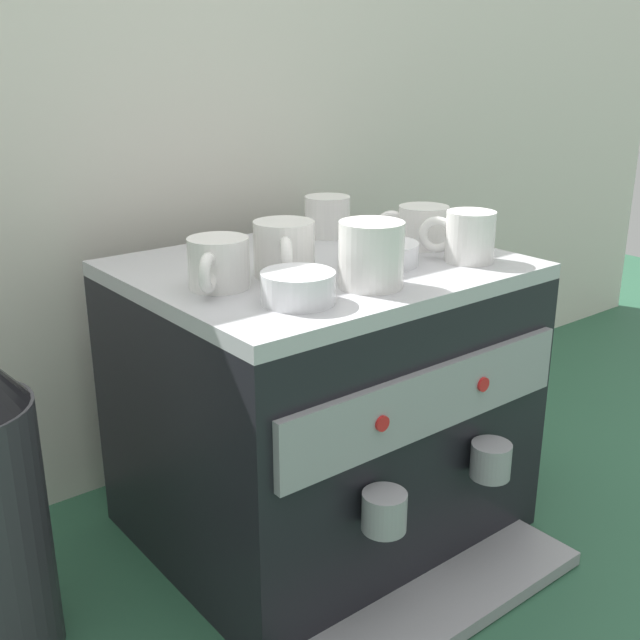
# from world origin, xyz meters

# --- Properties ---
(ground_plane) EXTENTS (4.00, 4.00, 0.00)m
(ground_plane) POSITION_xyz_m (0.00, 0.00, 0.00)
(ground_plane) COLOR #28563D
(tiled_backsplash_wall) EXTENTS (2.80, 0.03, 1.01)m
(tiled_backsplash_wall) POSITION_xyz_m (0.00, 0.33, 0.50)
(tiled_backsplash_wall) COLOR silver
(tiled_backsplash_wall) RESTS_ON ground_plane
(espresso_machine) EXTENTS (0.53, 0.55, 0.43)m
(espresso_machine) POSITION_xyz_m (0.00, -0.00, 0.21)
(espresso_machine) COLOR black
(espresso_machine) RESTS_ON ground_plane
(ceramic_cup_0) EXTENTS (0.10, 0.09, 0.07)m
(ceramic_cup_0) POSITION_xyz_m (0.12, 0.13, 0.46)
(ceramic_cup_0) COLOR white
(ceramic_cup_0) RESTS_ON espresso_machine
(ceramic_cup_1) EXTENTS (0.10, 0.10, 0.06)m
(ceramic_cup_1) POSITION_xyz_m (-0.18, -0.02, 0.46)
(ceramic_cup_1) COLOR white
(ceramic_cup_1) RESTS_ON espresso_machine
(ceramic_cup_2) EXTENTS (0.08, 0.13, 0.08)m
(ceramic_cup_2) POSITION_xyz_m (-0.02, -0.13, 0.47)
(ceramic_cup_2) COLOR white
(ceramic_cup_2) RESTS_ON espresso_machine
(ceramic_cup_3) EXTENTS (0.08, 0.10, 0.07)m
(ceramic_cup_3) POSITION_xyz_m (0.17, -0.13, 0.47)
(ceramic_cup_3) COLOR white
(ceramic_cup_3) RESTS_ON espresso_machine
(ceramic_cup_4) EXTENTS (0.09, 0.11, 0.07)m
(ceramic_cup_4) POSITION_xyz_m (-0.08, -0.03, 0.47)
(ceramic_cup_4) COLOR white
(ceramic_cup_4) RESTS_ON espresso_machine
(ceramic_cup_5) EXTENTS (0.10, 0.09, 0.06)m
(ceramic_cup_5) POSITION_xyz_m (0.18, -0.02, 0.46)
(ceramic_cup_5) COLOR white
(ceramic_cup_5) RESTS_ON espresso_machine
(ceramic_bowl_0) EXTENTS (0.11, 0.11, 0.03)m
(ceramic_bowl_0) POSITION_xyz_m (0.06, -0.06, 0.45)
(ceramic_bowl_0) COLOR white
(ceramic_bowl_0) RESTS_ON espresso_machine
(ceramic_bowl_1) EXTENTS (0.09, 0.09, 0.04)m
(ceramic_bowl_1) POSITION_xyz_m (-0.14, -0.13, 0.45)
(ceramic_bowl_1) COLOR white
(ceramic_bowl_1) RESTS_ON espresso_machine
(milk_pitcher) EXTENTS (0.10, 0.10, 0.14)m
(milk_pitcher) POSITION_xyz_m (0.38, -0.02, 0.07)
(milk_pitcher) COLOR #B7B7BC
(milk_pitcher) RESTS_ON ground_plane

